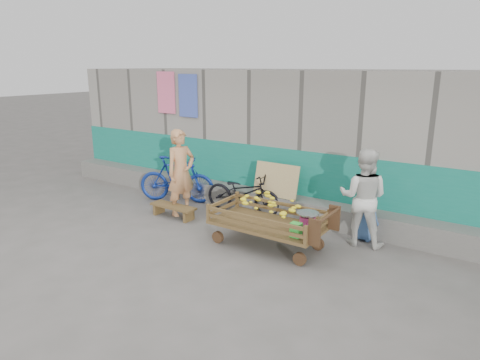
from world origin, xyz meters
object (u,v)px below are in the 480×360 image
Objects in this scene: vendor_man at (181,173)px; bicycle_dark at (243,193)px; banana_cart at (265,213)px; woman at (363,197)px; child at (365,213)px; bicycle_blue at (177,179)px; bench at (173,208)px.

bicycle_dark is (1.05, 0.78, -0.46)m from vendor_man.
banana_cart is 1.23× the size of woman.
banana_cart is 2.11× the size of child.
bicycle_dark is 0.96× the size of bicycle_blue.
bicycle_blue reaches higher than bicycle_dark.
woman is (3.71, 0.84, 0.68)m from bench.
bench is 0.77m from vendor_man.
bench is at bearing 4.06° from woman.
bench is 3.87m from child.
vendor_man reaches higher than woman.
woman reaches higher than bicycle_dark.
child reaches higher than banana_cart.
woman is (1.36, 1.04, 0.25)m from banana_cart.
vendor_man is 1.05× the size of bicycle_dark.
vendor_man reaches higher than banana_cart.
bench is 3.87m from woman.
bicycle_blue is (-3.01, 1.05, -0.08)m from banana_cart.
child is 2.65m from bicycle_dark.
child is (3.70, 0.78, -0.41)m from vendor_man.
child is at bearing -63.66° from vendor_man.
banana_cart is at bearing -4.95° from bench.
vendor_man is (0.01, 0.27, 0.72)m from bench.
vendor_man is 1.05× the size of woman.
banana_cart is 1.17× the size of vendor_man.
banana_cart is 2.03× the size of bench.
vendor_man reaches higher than bicycle_blue.
bench is at bearing 128.37° from bicycle_dark.
vendor_man is 3.75m from woman.
banana_cart is at bearing -140.35° from bicycle_dark.
woman is 4.38m from bicycle_blue.
vendor_man is 1.39m from bicycle_dark.
woman is at bearing 101.96° from child.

